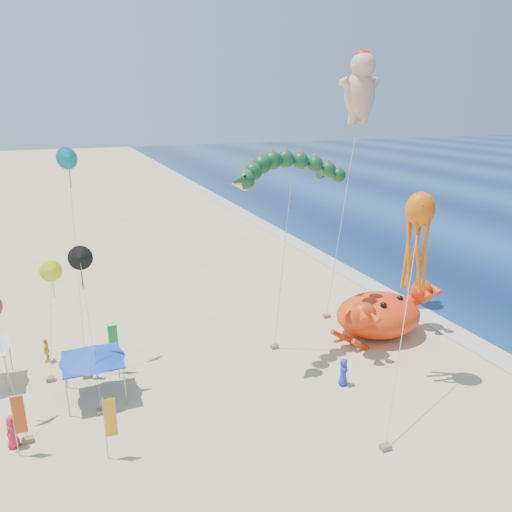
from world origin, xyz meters
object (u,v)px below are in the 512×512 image
Objects in this scene: crab_inflatable at (379,314)px; octopus_kite at (418,235)px; dragon_kite at (289,174)px; canopy_blue at (92,356)px; cherub_kite at (361,86)px.

octopus_kite is (-1.75, -5.10, 7.04)m from crab_inflatable.
dragon_kite reaches higher than crab_inflatable.
cherub_kite is at bearing 18.05° from canopy_blue.
octopus_kite reaches higher than crab_inflatable.
octopus_kite is at bearing -105.54° from cherub_kite.
octopus_kite is at bearing -49.46° from dragon_kite.
canopy_blue is at bearing 165.25° from octopus_kite.
cherub_kite is 5.55× the size of canopy_blue.
cherub_kite is at bearing 74.46° from octopus_kite.
canopy_blue is (-20.24, -6.60, -14.15)m from cherub_kite.
cherub_kite is 1.73× the size of octopus_kite.
crab_inflatable is 11.95m from dragon_kite.
cherub_kite is at bearing 77.46° from crab_inflatable.
crab_inflatable is 0.65× the size of dragon_kite.
dragon_kite is (-6.74, 0.73, 9.83)m from crab_inflatable.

